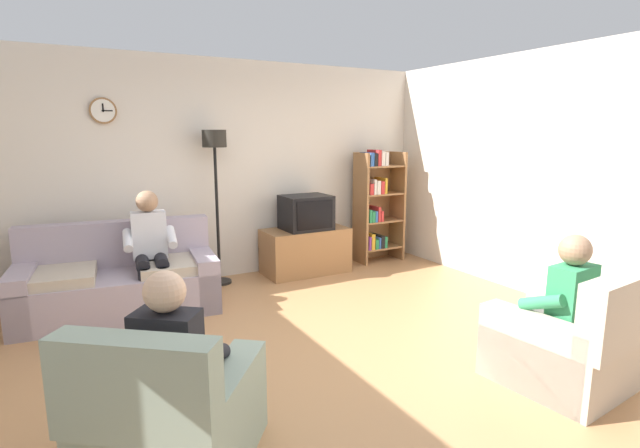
% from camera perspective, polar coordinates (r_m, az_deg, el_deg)
% --- Properties ---
extents(ground_plane, '(12.00, 12.00, 0.00)m').
position_cam_1_polar(ground_plane, '(4.11, 0.89, -15.43)').
color(ground_plane, '#B27F51').
extents(back_wall_assembly, '(6.20, 0.17, 2.70)m').
position_cam_1_polar(back_wall_assembly, '(6.16, -11.58, 6.23)').
color(back_wall_assembly, silver).
rests_on(back_wall_assembly, ground_plane).
extents(right_wall, '(0.12, 5.80, 2.70)m').
position_cam_1_polar(right_wall, '(5.70, 26.83, 4.94)').
color(right_wall, silver).
rests_on(right_wall, ground_plane).
extents(couch, '(1.99, 1.09, 0.90)m').
position_cam_1_polar(couch, '(5.34, -22.74, -6.43)').
color(couch, '#A899A8').
rests_on(couch, ground_plane).
extents(tv_stand, '(1.10, 0.56, 0.59)m').
position_cam_1_polar(tv_stand, '(6.31, -1.74, -3.19)').
color(tv_stand, olive).
rests_on(tv_stand, ground_plane).
extents(tv, '(0.60, 0.49, 0.44)m').
position_cam_1_polar(tv, '(6.18, -1.66, 1.39)').
color(tv, black).
rests_on(tv, tv_stand).
extents(bookshelf, '(0.68, 0.36, 1.59)m').
position_cam_1_polar(bookshelf, '(6.86, 6.65, 2.39)').
color(bookshelf, olive).
rests_on(bookshelf, ground_plane).
extents(floor_lamp, '(0.28, 0.28, 1.85)m').
position_cam_1_polar(floor_lamp, '(5.80, -12.33, 6.92)').
color(floor_lamp, black).
rests_on(floor_lamp, ground_plane).
extents(armchair_near_window, '(1.17, 1.19, 0.90)m').
position_cam_1_polar(armchair_near_window, '(2.92, -17.15, -21.22)').
color(armchair_near_window, gray).
rests_on(armchair_near_window, ground_plane).
extents(armchair_near_bookshelf, '(0.88, 0.95, 0.90)m').
position_cam_1_polar(armchair_near_bookshelf, '(4.01, 27.18, -12.81)').
color(armchair_near_bookshelf, '#BCAD99').
rests_on(armchair_near_bookshelf, ground_plane).
extents(person_on_couch, '(0.54, 0.57, 1.24)m').
position_cam_1_polar(person_on_couch, '(5.17, -19.51, -2.31)').
color(person_on_couch, silver).
rests_on(person_on_couch, ground_plane).
extents(person_in_left_armchair, '(0.62, 0.64, 1.12)m').
position_cam_1_polar(person_in_left_armchair, '(2.84, -16.69, -14.91)').
color(person_in_left_armchair, black).
rests_on(person_in_left_armchair, ground_plane).
extents(person_in_right_armchair, '(0.54, 0.56, 1.12)m').
position_cam_1_polar(person_in_right_armchair, '(3.94, 26.43, -8.26)').
color(person_in_right_armchair, '#338C59').
rests_on(person_in_right_armchair, ground_plane).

